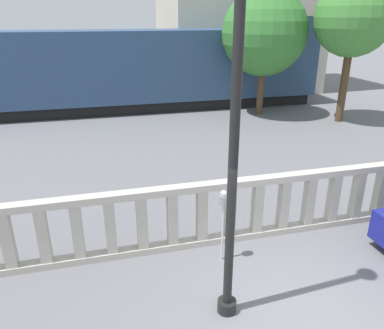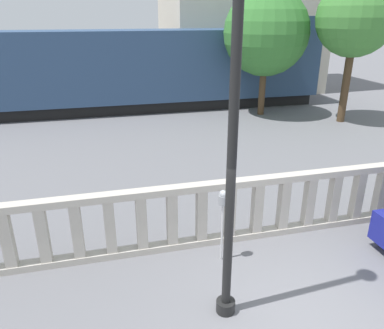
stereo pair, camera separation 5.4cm
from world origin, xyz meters
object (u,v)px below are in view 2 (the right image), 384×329
Objects in this scene: train_near at (108,70)px; tree_left at (266,33)px; lamppost at (235,78)px; tree_right at (356,18)px; parking_meter at (223,205)px.

train_near is 7.50m from tree_left.
lamppost is at bearing -116.27° from tree_left.
train_near is at bearing 155.79° from tree_right.
lamppost is 1.13× the size of tree_right.
parking_meter is at bearing 74.56° from lamppost.
lamppost is 13.06m from tree_right.
lamppost is 1.20× the size of tree_left.
tree_left is (5.44, 10.44, 2.49)m from parking_meter.
lamppost is 4.50× the size of parking_meter.
lamppost is at bearing -105.44° from parking_meter.
train_near is (-1.47, 12.79, 0.79)m from parking_meter.
parking_meter is at bearing -83.43° from train_near.
tree_right reaches higher than tree_left.
tree_right is at bearing 47.94° from lamppost.
lamppost is 2.87m from parking_meter.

